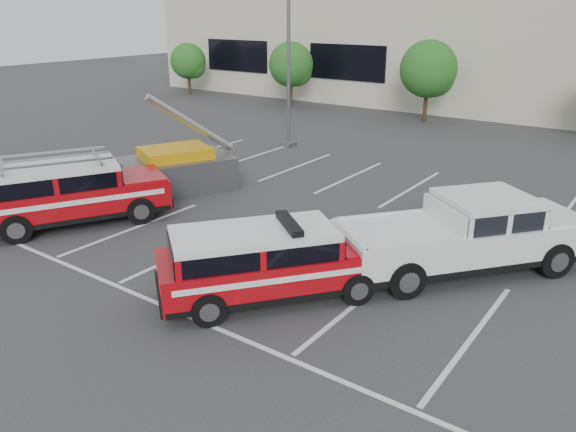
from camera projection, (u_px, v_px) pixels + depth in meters
The scene contains 11 objects.
ground at pixel (269, 272), 14.80m from camera, with size 120.00×120.00×0.00m, color #323235.
stall_markings at pixel (353, 223), 18.22m from camera, with size 23.00×15.00×0.01m, color silver.
convention_building at pixel (563, 37), 37.27m from camera, with size 60.00×16.99×13.20m.
tree_far_left at pixel (189, 62), 44.34m from camera, with size 2.77×2.77×3.99m.
tree_left at pixel (292, 66), 38.76m from camera, with size 3.07×3.07×4.42m.
tree_mid_left at pixel (430, 71), 33.19m from camera, with size 3.37×3.37×4.85m.
light_pole_left at pixel (289, 39), 26.50m from camera, with size 0.90×0.60×10.24m.
fire_chief_suv at pixel (271, 267), 13.32m from camera, with size 4.92×5.50×1.91m.
white_pickup at pixel (464, 241), 14.73m from camera, with size 5.88×6.55×2.02m.
ladder_suv at pixel (71, 197), 17.90m from camera, with size 4.64×6.08×2.24m.
utility_rig at pixel (173, 170), 21.38m from camera, with size 4.99×4.74×3.70m.
Camera 1 is at (8.22, -10.53, 6.55)m, focal length 35.00 mm.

